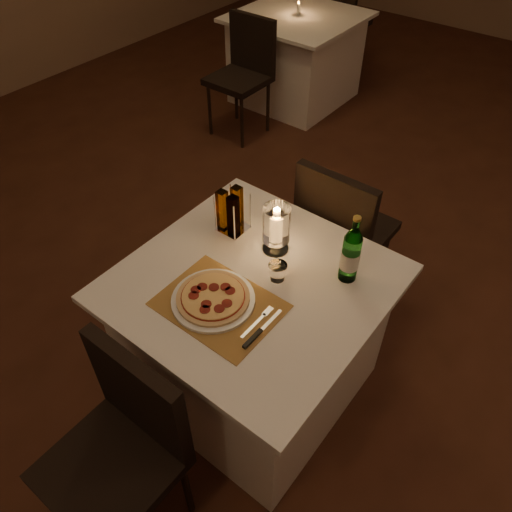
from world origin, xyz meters
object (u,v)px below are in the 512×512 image
Objects in this scene: neighbor_table_left at (296,58)px; chair_far at (340,225)px; chair_near at (124,438)px; water_bottle at (351,255)px; hurricane_candle at (276,226)px; main_table at (253,336)px; pizza at (213,297)px; plate at (213,300)px; tumbler at (278,272)px.

chair_far is at bearing -50.26° from neighbor_table_left.
chair_near is 1.05m from water_bottle.
water_bottle is 1.41× the size of hurricane_candle.
water_bottle reaches higher than main_table.
hurricane_candle is at bearing 88.33° from pizza.
chair_far is 3.21× the size of pizza.
plate is 0.32× the size of neighbor_table_left.
water_bottle is 0.31× the size of neighbor_table_left.
main_table is at bearing -90.00° from chair_far.
pizza reaches higher than neighbor_table_left.
chair_far is 11.97× the size of tumbler.
hurricane_candle is (-0.32, -0.04, 0.00)m from water_bottle.
plate is 0.02m from pizza.
chair_far is 0.92m from pizza.
tumbler is 0.29m from water_bottle.
hurricane_candle reaches higher than neighbor_table_left.
water_bottle is (0.33, 0.43, 0.11)m from plate.
chair_far reaches higher than tumbler.
chair_near is at bearing -64.50° from neighbor_table_left.
chair_near reaches higher than pizza.
chair_far reaches higher than neighbor_table_left.
water_bottle is 0.33m from hurricane_candle.
hurricane_candle is (-0.04, -0.51, 0.32)m from chair_far.
plate is 3.23m from neighbor_table_left.
tumbler is (0.07, 0.78, 0.23)m from chair_near.
main_table and neighbor_table_left have the same top height.
plate is 1.14× the size of pizza.
pizza is 0.28× the size of neighbor_table_left.
chair_far is 0.69m from tumbler.
plate is 0.55m from water_bottle.
chair_far is 0.63m from water_bottle.
chair_near reaches higher than neighbor_table_left.
neighbor_table_left is at bearing 128.22° from water_bottle.
water_bottle is (0.21, 0.18, 0.09)m from tumbler.
tumbler is at bearing 64.29° from pizza.
tumbler is 0.24× the size of water_bottle.
tumbler is (0.12, 0.25, 0.01)m from pizza.
water_bottle is at bearing 40.90° from main_table.
tumbler is at bearing -51.22° from hurricane_candle.
water_bottle is at bearing -51.78° from neighbor_table_left.
tumbler is 3.09m from neighbor_table_left.
main_table is 1.11× the size of chair_near.
water_bottle reaches higher than chair_far.
tumbler reaches higher than pizza.
main_table is 13.30× the size of tumbler.
pizza is 3.24m from neighbor_table_left.
plate is (-0.05, -0.89, 0.20)m from chair_far.
tumbler is (0.12, 0.25, 0.03)m from plate.
pizza is 0.40m from hurricane_candle.
pizza reaches higher than plate.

